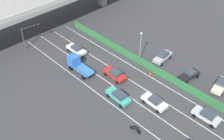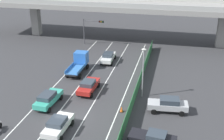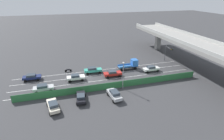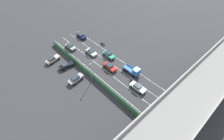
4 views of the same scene
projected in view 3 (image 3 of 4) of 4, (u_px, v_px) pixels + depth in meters
ground_plane at (87, 79)px, 46.73m from camera, size 300.00×300.00×0.00m
lane_line_left_edge at (102, 70)px, 52.47m from camera, size 0.14×46.49×0.01m
lane_line_mid_left at (105, 74)px, 49.56m from camera, size 0.14×46.49×0.01m
lane_line_mid_right at (109, 79)px, 46.65m from camera, size 0.14×46.49×0.01m
lane_line_right_edge at (112, 85)px, 43.74m from camera, size 0.14×46.49×0.01m
elevated_overpass at (193, 44)px, 52.11m from camera, size 59.12×9.02×8.29m
green_fence at (114, 85)px, 42.10m from camera, size 0.10×42.59×1.61m
car_hatchback_white at (76, 77)px, 45.83m from camera, size 2.16×4.41×1.58m
car_sedan_white at (151, 68)px, 51.02m from camera, size 2.07×4.63×1.58m
car_sedan_silver at (43, 88)px, 40.89m from camera, size 2.13×4.39×1.55m
car_sedan_navy at (32, 77)px, 46.03m from camera, size 2.15×4.39×1.53m
car_sedan_red at (113, 73)px, 48.04m from camera, size 2.13×4.67×1.58m
car_taxi_teal at (93, 70)px, 50.04m from camera, size 2.15×4.75×1.63m
flatbed_truck_blue at (131, 64)px, 52.66m from camera, size 2.22×5.55×2.70m
motorcycle at (68, 70)px, 51.07m from camera, size 0.60×1.95×0.93m
parked_sedan_cream at (53, 106)px, 34.40m from camera, size 4.84×2.55×1.67m
parked_sedan_dark at (81, 97)px, 37.26m from camera, size 4.66×2.35×1.49m
parked_wagon_silver at (114, 94)px, 38.08m from camera, size 4.72×2.28×1.73m
traffic_light at (168, 51)px, 56.81m from camera, size 4.17×0.67×5.01m
street_lamp at (123, 73)px, 40.70m from camera, size 0.60×0.36×6.45m
traffic_cone at (102, 86)px, 42.57m from camera, size 0.47×0.47×0.69m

